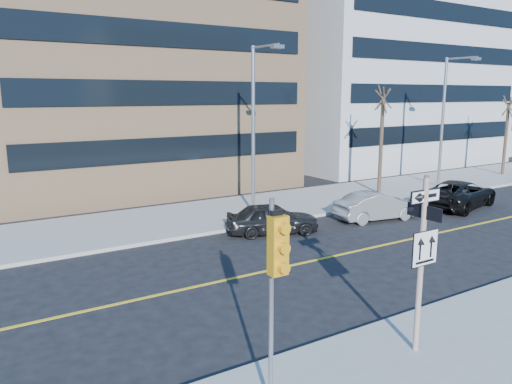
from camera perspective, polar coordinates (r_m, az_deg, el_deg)
ground at (r=14.16m, az=9.75°, el=-13.75°), size 120.00×120.00×0.00m
far_sidewalk at (r=34.76m, az=18.77°, el=0.82°), size 66.00×6.00×0.15m
road_centerline at (r=25.40m, az=24.12°, el=-3.35°), size 40.00×0.14×0.01m
sign_pole at (r=11.68m, az=18.44°, el=-6.80°), size 0.92×0.92×4.06m
traffic_signal at (r=8.77m, az=2.36°, el=-8.08°), size 0.32×0.45×4.00m
parked_car_a at (r=21.48m, az=1.86°, el=-3.04°), size 2.78×4.25×1.35m
parked_car_b at (r=24.49m, az=13.63°, el=-1.58°), size 2.08×4.28×1.35m
parked_car_c at (r=28.58m, az=22.21°, el=-0.20°), size 3.56×5.65×1.45m
streetlight_a at (r=23.92m, az=-0.02°, el=8.31°), size 0.55×2.25×8.00m
streetlight_b at (r=33.53m, az=20.93°, el=8.38°), size 0.55×2.25×8.00m
street_tree_west at (r=30.05m, az=14.33°, el=10.00°), size 1.80×1.80×6.35m
street_tree_east at (r=40.62m, az=26.90°, el=8.54°), size 1.80×1.80×5.75m
building_brick at (r=36.24m, az=-15.42°, el=15.58°), size 18.00×18.00×18.00m
building_grey_mid at (r=46.83m, az=12.49°, el=12.76°), size 20.00×16.00×15.00m
building_grey_far at (r=64.96m, az=24.22°, el=11.97°), size 18.00×18.00×16.00m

